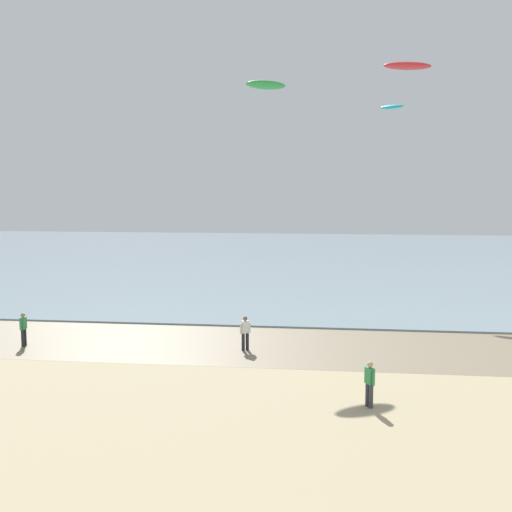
% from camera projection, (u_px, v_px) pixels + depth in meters
% --- Properties ---
extents(wet_sand_strip, '(120.00, 7.86, 0.01)m').
position_uv_depth(wet_sand_strip, '(270.00, 345.00, 30.78)').
color(wet_sand_strip, '#84755B').
rests_on(wet_sand_strip, ground).
extents(sea, '(160.00, 70.00, 0.10)m').
position_uv_depth(sea, '(302.00, 257.00, 69.19)').
color(sea, '#7F939E').
rests_on(sea, ground).
extents(person_nearest_camera, '(0.50, 0.38, 1.71)m').
position_uv_depth(person_nearest_camera, '(245.00, 332.00, 29.77)').
color(person_nearest_camera, '#232328').
rests_on(person_nearest_camera, ground).
extents(person_by_waterline, '(0.37, 0.50, 1.71)m').
position_uv_depth(person_by_waterline, '(370.00, 383.00, 22.06)').
color(person_by_waterline, '#383842').
rests_on(person_by_waterline, ground).
extents(person_left_flank, '(0.22, 0.57, 1.71)m').
position_uv_depth(person_left_flank, '(23.00, 328.00, 30.56)').
color(person_left_flank, '#232328').
rests_on(person_left_flank, ground).
extents(kite_aloft_6, '(2.60, 2.01, 0.64)m').
position_uv_depth(kite_aloft_6, '(266.00, 85.00, 34.93)').
color(kite_aloft_6, green).
extents(kite_aloft_7, '(1.94, 1.44, 0.43)m').
position_uv_depth(kite_aloft_7, '(392.00, 107.00, 45.47)').
color(kite_aloft_7, '#19B2B7').
extents(kite_aloft_10, '(3.42, 1.71, 0.56)m').
position_uv_depth(kite_aloft_10, '(407.00, 66.00, 40.34)').
color(kite_aloft_10, red).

